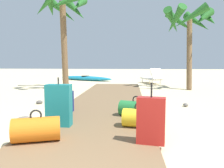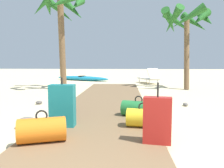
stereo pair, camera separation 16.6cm
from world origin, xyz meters
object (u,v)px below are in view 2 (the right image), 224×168
(backpack_navy, at_px, (67,99))
(duffel_bag_orange, at_px, (42,130))
(duffel_bag_yellow, at_px, (143,118))
(kayak, at_px, (82,78))
(palm_tree_far_right, at_px, (186,24))
(palm_tree_far_left, at_px, (61,13))
(duffel_bag_green, at_px, (139,109))
(lounge_chair, at_px, (149,77))
(suitcase_red, at_px, (157,120))
(suitcase_teal, at_px, (62,105))

(backpack_navy, relative_size, duffel_bag_orange, 0.76)
(duffel_bag_yellow, height_order, duffel_bag_orange, duffel_bag_orange)
(duffel_bag_yellow, distance_m, kayak, 10.61)
(backpack_navy, xyz_separation_m, palm_tree_far_right, (3.85, 5.04, 2.38))
(duffel_bag_orange, distance_m, palm_tree_far_left, 7.04)
(duffel_bag_green, distance_m, palm_tree_far_left, 6.20)
(duffel_bag_green, relative_size, kayak, 0.20)
(lounge_chair, bearing_deg, duffel_bag_yellow, -96.90)
(duffel_bag_green, distance_m, palm_tree_far_right, 6.37)
(duffel_bag_green, bearing_deg, backpack_navy, 167.79)
(lounge_chair, xyz_separation_m, kayak, (-3.95, 1.70, -0.18))
(duffel_bag_yellow, relative_size, palm_tree_far_left, 0.15)
(kayak, bearing_deg, duffel_bag_orange, -82.41)
(duffel_bag_yellow, bearing_deg, duffel_bag_green, 92.21)
(duffel_bag_green, xyz_separation_m, duffel_bag_orange, (-1.42, -1.56, 0.01))
(lounge_chair, height_order, kayak, lounge_chair)
(suitcase_red, xyz_separation_m, lounge_chair, (0.90, 9.28, -0.07))
(suitcase_teal, relative_size, palm_tree_far_right, 0.24)
(duffel_bag_green, xyz_separation_m, kayak, (-2.89, 9.45, -0.09))
(backpack_navy, bearing_deg, lounge_chair, 70.66)
(backpack_navy, bearing_deg, duffel_bag_orange, -86.27)
(suitcase_red, xyz_separation_m, duffel_bag_orange, (-1.58, -0.04, -0.15))
(palm_tree_far_right, bearing_deg, suitcase_teal, -120.64)
(palm_tree_far_right, bearing_deg, lounge_chair, 117.58)
(palm_tree_far_right, bearing_deg, duffel_bag_green, -113.15)
(backpack_navy, distance_m, duffel_bag_green, 1.59)
(lounge_chair, relative_size, kayak, 0.44)
(suitcase_red, relative_size, duffel_bag_orange, 1.16)
(kayak, bearing_deg, palm_tree_far_right, -38.12)
(lounge_chair, bearing_deg, duffel_bag_green, -97.77)
(backpack_navy, xyz_separation_m, suitcase_teal, (0.20, -1.11, 0.08))
(duffel_bag_yellow, bearing_deg, palm_tree_far_left, 117.51)
(duffel_bag_green, relative_size, duffel_bag_orange, 1.03)
(suitcase_red, bearing_deg, palm_tree_far_left, 115.48)
(duffel_bag_green, height_order, duffel_bag_orange, duffel_bag_orange)
(suitcase_teal, height_order, duffel_bag_yellow, suitcase_teal)
(kayak, bearing_deg, duffel_bag_green, -72.99)
(palm_tree_far_right, bearing_deg, suitcase_red, -107.25)
(suitcase_red, distance_m, palm_tree_far_right, 7.60)
(suitcase_teal, height_order, palm_tree_far_right, palm_tree_far_right)
(palm_tree_far_right, xyz_separation_m, lounge_chair, (-1.24, 2.38, -2.42))
(suitcase_red, height_order, palm_tree_far_left, palm_tree_far_left)
(suitcase_teal, xyz_separation_m, lounge_chair, (2.40, 8.53, -0.11))
(suitcase_red, relative_size, suitcase_teal, 0.99)
(palm_tree_far_left, bearing_deg, palm_tree_far_right, 7.41)
(palm_tree_far_left, bearing_deg, duffel_bag_green, -59.16)
(kayak, bearing_deg, suitcase_teal, -81.41)
(suitcase_red, height_order, duffel_bag_orange, suitcase_red)
(suitcase_teal, bearing_deg, duffel_bag_green, 29.93)
(lounge_chair, distance_m, kayak, 4.30)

